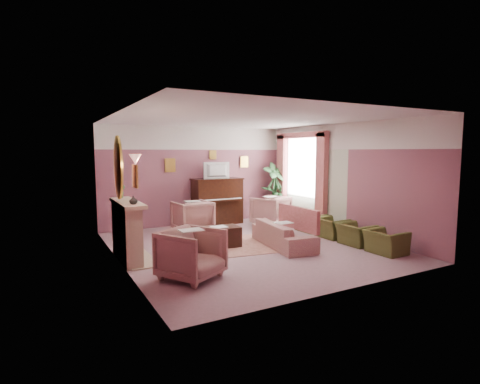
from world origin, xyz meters
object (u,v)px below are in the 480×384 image
olive_chair_d (310,219)px  side_table (275,208)px  floral_armchair_front (192,251)px  olive_chair_b (356,231)px  coffee_table (217,237)px  sofa (283,230)px  olive_chair_c (331,225)px  television (218,169)px  piano (217,202)px  olive_chair_a (386,238)px  floral_armchair_right (271,209)px  floral_armchair_left (192,215)px

olive_chair_d → side_table: (0.19, 1.90, 0.03)m
floral_armchair_front → olive_chair_b: bearing=4.8°
coffee_table → sofa: sofa is taller
sofa → olive_chair_c: sofa is taller
television → coffee_table: television is taller
side_table → coffee_table: bearing=-143.6°
television → side_table: television is taller
television → coffee_table: 2.99m
piano → coffee_table: bearing=-115.3°
side_table → piano: bearing=174.1°
olive_chair_a → olive_chair_b: bearing=90.0°
coffee_table → olive_chair_d: bearing=6.9°
piano → floral_armchair_right: size_ratio=1.52×
olive_chair_c → olive_chair_d: 0.82m
piano → television: television is taller
floral_armchair_front → olive_chair_a: bearing=-6.7°
floral_armchair_front → side_table: bearing=42.3°
television → floral_armchair_front: bearing=-120.5°
television → olive_chair_c: size_ratio=1.07×
olive_chair_b → olive_chair_d: bearing=90.0°
olive_chair_d → olive_chair_c: bearing=-90.0°
piano → olive_chair_d: piano is taller
olive_chair_c → olive_chair_d: same height
olive_chair_d → television: bearing=129.8°
floral_armchair_left → olive_chair_d: bearing=-26.2°
floral_armchair_left → side_table: size_ratio=1.32×
olive_chair_b → side_table: side_table is taller
floral_armchair_front → olive_chair_c: floral_armchair_front is taller
television → coffee_table: bearing=-115.8°
piano → olive_chair_d: bearing=-50.9°
olive_chair_a → side_table: 4.36m
floral_armchair_left → olive_chair_a: size_ratio=1.24×
coffee_table → sofa: (1.34, -0.62, 0.15)m
sofa → floral_armchair_front: bearing=-158.3°
floral_armchair_right → olive_chair_a: bearing=-83.1°
piano → side_table: bearing=-5.9°
floral_armchair_front → side_table: size_ratio=1.32×
coffee_table → olive_chair_a: size_ratio=1.34×
coffee_table → olive_chair_b: (2.86, -1.29, 0.10)m
coffee_table → floral_armchair_right: 2.87m
floral_armchair_left → olive_chair_a: bearing=-54.1°
floral_armchair_right → piano: bearing=144.5°
floral_armchair_front → sofa: bearing=21.7°
floral_armchair_right → olive_chair_d: (0.44, -1.20, -0.14)m
side_table → olive_chair_c: bearing=-93.9°
side_table → floral_armchair_left: bearing=-169.6°
piano → olive_chair_b: bearing=-65.5°
olive_chair_b → olive_chair_c: size_ratio=1.00×
floral_armchair_front → olive_chair_c: 4.24m
piano → floral_armchair_right: (1.26, -0.90, -0.19)m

